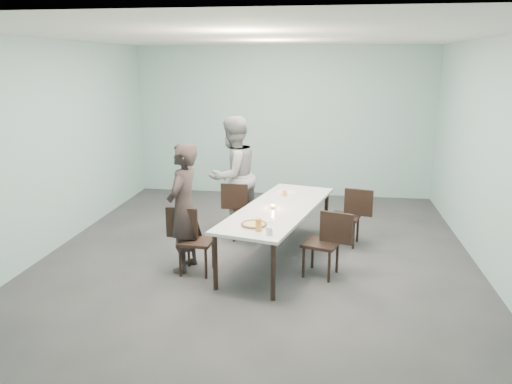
# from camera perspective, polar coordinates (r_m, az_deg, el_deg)

# --- Properties ---
(ground) EXTENTS (7.00, 7.00, 0.00)m
(ground) POSITION_cam_1_polar(r_m,az_deg,el_deg) (7.18, 0.27, -7.27)
(ground) COLOR #333335
(ground) RESTS_ON ground
(room_shell) EXTENTS (6.02, 7.02, 3.01)m
(room_shell) POSITION_cam_1_polar(r_m,az_deg,el_deg) (6.69, 0.29, 9.03)
(room_shell) COLOR #96BDB9
(room_shell) RESTS_ON ground
(table) EXTENTS (1.49, 2.74, 0.75)m
(table) POSITION_cam_1_polar(r_m,az_deg,el_deg) (6.86, 2.61, -2.21)
(table) COLOR white
(table) RESTS_ON ground
(chair_near_left) EXTENTS (0.62, 0.44, 0.87)m
(chair_near_left) POSITION_cam_1_polar(r_m,az_deg,el_deg) (6.53, -7.51, -4.98)
(chair_near_left) COLOR black
(chair_near_left) RESTS_ON ground
(chair_far_left) EXTENTS (0.61, 0.43, 0.87)m
(chair_far_left) POSITION_cam_1_polar(r_m,az_deg,el_deg) (7.71, -1.67, -1.78)
(chair_far_left) COLOR black
(chair_far_left) RESTS_ON ground
(chair_near_right) EXTENTS (0.65, 0.53, 0.87)m
(chair_near_right) POSITION_cam_1_polar(r_m,az_deg,el_deg) (6.42, 8.15, -5.36)
(chair_near_right) COLOR black
(chair_near_right) RESTS_ON ground
(chair_far_right) EXTENTS (0.65, 0.51, 0.87)m
(chair_far_right) POSITION_cam_1_polar(r_m,az_deg,el_deg) (7.58, 10.76, -2.33)
(chair_far_right) COLOR black
(chair_far_right) RESTS_ON ground
(diner_near) EXTENTS (0.49, 0.67, 1.70)m
(diner_near) POSITION_cam_1_polar(r_m,az_deg,el_deg) (6.53, -8.27, -1.79)
(diner_near) COLOR black
(diner_near) RESTS_ON ground
(diner_far) EXTENTS (1.11, 1.16, 1.88)m
(diner_far) POSITION_cam_1_polar(r_m,az_deg,el_deg) (7.88, -2.65, 1.86)
(diner_far) COLOR gray
(diner_far) RESTS_ON ground
(pizza) EXTENTS (0.34, 0.34, 0.04)m
(pizza) POSITION_cam_1_polar(r_m,az_deg,el_deg) (6.06, -0.23, -3.74)
(pizza) COLOR white
(pizza) RESTS_ON table
(side_plate) EXTENTS (0.18, 0.18, 0.01)m
(side_plate) POSITION_cam_1_polar(r_m,az_deg,el_deg) (6.26, 1.52, -3.27)
(side_plate) COLOR white
(side_plate) RESTS_ON table
(beer_glass) EXTENTS (0.08, 0.08, 0.15)m
(beer_glass) POSITION_cam_1_polar(r_m,az_deg,el_deg) (5.86, 0.31, -3.80)
(beer_glass) COLOR orange
(beer_glass) RESTS_ON table
(water_tumbler) EXTENTS (0.08, 0.08, 0.09)m
(water_tumbler) POSITION_cam_1_polar(r_m,az_deg,el_deg) (5.76, 1.53, -4.47)
(water_tumbler) COLOR silver
(water_tumbler) RESTS_ON table
(tealight) EXTENTS (0.06, 0.06, 0.05)m
(tealight) POSITION_cam_1_polar(r_m,az_deg,el_deg) (6.78, 1.93, -1.72)
(tealight) COLOR silver
(tealight) RESTS_ON table
(amber_tumbler) EXTENTS (0.07, 0.07, 0.08)m
(amber_tumbler) POSITION_cam_1_polar(r_m,az_deg,el_deg) (7.41, 3.28, -0.15)
(amber_tumbler) COLOR orange
(amber_tumbler) RESTS_ON table
(menu) EXTENTS (0.34, 0.29, 0.01)m
(menu) POSITION_cam_1_polar(r_m,az_deg,el_deg) (7.64, 3.48, 0.01)
(menu) COLOR silver
(menu) RESTS_ON table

